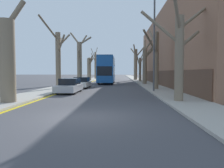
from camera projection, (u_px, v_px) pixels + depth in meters
name	position (u px, v px, depth m)	size (l,w,h in m)	color
ground_plane	(85.00, 117.00, 9.14)	(300.00, 300.00, 0.00)	#424247
sidewalk_left	(94.00, 79.00, 59.24)	(2.76, 120.00, 0.12)	#A39E93
sidewalk_right	(136.00, 79.00, 58.81)	(2.76, 120.00, 0.12)	#A39E93
building_facade_right	(192.00, 50.00, 31.99)	(10.08, 39.95, 10.36)	#93664C
kerb_line_stripe	(100.00, 79.00, 59.18)	(0.24, 120.00, 0.01)	yellow
street_tree_left_0	(7.00, 56.00, 12.90)	(3.08, 2.54, 6.17)	#7A6B56
street_tree_left_1	(58.00, 57.00, 23.80)	(2.35, 5.35, 7.43)	#7A6B56
street_tree_left_2	(80.00, 59.00, 35.64)	(3.89, 4.27, 8.59)	#7A6B56
street_tree_left_3	(89.00, 68.00, 46.71)	(1.58, 2.44, 5.37)	#7A6B56
street_tree_left_4	(95.00, 64.00, 58.34)	(3.35, 3.94, 8.69)	#7A6B56
street_tree_right_0	(180.00, 52.00, 13.40)	(5.03, 3.36, 6.65)	#7A6B56
street_tree_right_1	(155.00, 58.00, 23.01)	(1.99, 4.18, 6.72)	#7A6B56
street_tree_right_2	(145.00, 64.00, 33.02)	(2.05, 2.40, 6.91)	#7A6B56
street_tree_right_3	(140.00, 68.00, 42.34)	(2.38, 2.32, 6.20)	#7A6B56
street_tree_right_4	(136.00, 63.00, 51.04)	(3.33, 3.44, 8.18)	#7A6B56
double_decker_bus	(107.00, 69.00, 35.89)	(2.44, 10.26, 4.37)	#19519E
parked_car_0	(70.00, 86.00, 19.99)	(1.75, 4.60, 1.32)	#9EA3AD
parked_car_1	(82.00, 83.00, 26.23)	(1.81, 4.28, 1.28)	silver
lamp_post	(153.00, 37.00, 20.25)	(1.40, 0.20, 9.27)	#4C4F54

